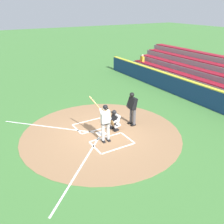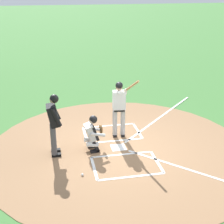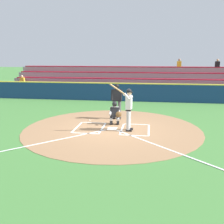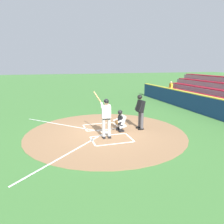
{
  "view_description": "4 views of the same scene",
  "coord_description": "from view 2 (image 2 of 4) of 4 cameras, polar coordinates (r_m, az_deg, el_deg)",
  "views": [
    {
      "loc": [
        -9.69,
        5.11,
        6.02
      ],
      "look_at": [
        -0.09,
        -0.57,
        1.1
      ],
      "focal_mm": 39.36,
      "sensor_mm": 36.0,
      "label": 1
    },
    {
      "loc": [
        8.79,
        -1.91,
        4.83
      ],
      "look_at": [
        -0.06,
        -0.19,
        1.18
      ],
      "focal_mm": 53.0,
      "sensor_mm": 36.0,
      "label": 2
    },
    {
      "loc": [
        -1.62,
        11.19,
        3.27
      ],
      "look_at": [
        -0.04,
        0.32,
        0.86
      ],
      "focal_mm": 41.4,
      "sensor_mm": 36.0,
      "label": 3
    },
    {
      "loc": [
        -9.95,
        2.67,
        3.46
      ],
      "look_at": [
        0.33,
        -0.43,
        0.98
      ],
      "focal_mm": 34.05,
      "sensor_mm": 36.0,
      "label": 4
    }
  ],
  "objects": [
    {
      "name": "batter",
      "position": [
        10.46,
        1.28,
        1.13
      ],
      "size": [
        0.98,
        0.65,
        2.13
      ],
      "color": "#BCBCBC",
      "rests_on": "ground"
    },
    {
      "name": "baseball",
      "position": [
        8.88,
        -5.13,
        -10.73
      ],
      "size": [
        0.07,
        0.07,
        0.07
      ],
      "primitive_type": "sphere",
      "color": "white",
      "rests_on": "ground"
    },
    {
      "name": "ground_plane",
      "position": [
        10.21,
        1.1,
        -6.2
      ],
      "size": [
        120.0,
        120.0,
        0.0
      ],
      "primitive_type": "plane",
      "color": "#427A38"
    },
    {
      "name": "home_plate_and_chalk",
      "position": [
        10.4,
        5.87,
        -5.66
      ],
      "size": [
        7.93,
        4.91,
        0.01
      ],
      "color": "white",
      "rests_on": "dirt_circle"
    },
    {
      "name": "plate_umpire",
      "position": [
        9.53,
        -10.04,
        -1.52
      ],
      "size": [
        0.58,
        0.41,
        1.86
      ],
      "color": "#4C4C51",
      "rests_on": "ground"
    },
    {
      "name": "dirt_circle",
      "position": [
        10.21,
        1.1,
        -6.17
      ],
      "size": [
        8.0,
        8.0,
        0.01
      ],
      "primitive_type": "cylinder",
      "color": "#99704C",
      "rests_on": "ground"
    },
    {
      "name": "catcher",
      "position": [
        9.84,
        -3.31,
        -3.52
      ],
      "size": [
        0.63,
        0.62,
        1.13
      ],
      "color": "black",
      "rests_on": "ground"
    }
  ]
}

